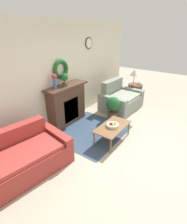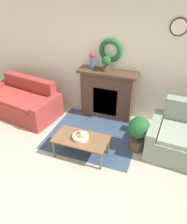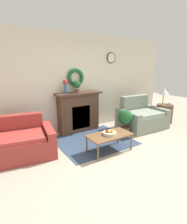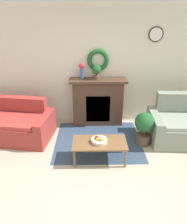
% 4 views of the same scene
% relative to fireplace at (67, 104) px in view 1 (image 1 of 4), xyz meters
% --- Properties ---
extents(ground_plane, '(16.00, 16.00, 0.00)m').
position_rel_fireplace_xyz_m(ground_plane, '(-0.04, -2.32, -0.57)').
color(ground_plane, '#ADA38E').
extents(floor_rug, '(1.80, 1.62, 0.01)m').
position_rel_fireplace_xyz_m(floor_rug, '(-0.02, -0.82, -0.56)').
color(floor_rug, '#334760').
rests_on(floor_rug, ground_plane).
extents(wall_back, '(6.80, 0.16, 2.70)m').
position_rel_fireplace_xyz_m(wall_back, '(-0.03, 0.21, 0.79)').
color(wall_back, beige).
rests_on(wall_back, ground_plane).
extents(fireplace, '(1.30, 0.41, 1.12)m').
position_rel_fireplace_xyz_m(fireplace, '(0.00, 0.00, 0.00)').
color(fireplace, '#4C3323').
rests_on(fireplace, ground_plane).
extents(couch_left, '(1.92, 1.19, 0.81)m').
position_rel_fireplace_xyz_m(couch_left, '(-1.93, -0.59, -0.27)').
color(couch_left, '#9E332D').
rests_on(couch_left, ground_plane).
extents(loveseat_right, '(1.37, 1.06, 0.93)m').
position_rel_fireplace_xyz_m(loveseat_right, '(1.75, -0.75, -0.25)').
color(loveseat_right, gray).
rests_on(loveseat_right, ground_plane).
extents(coffee_table, '(0.98, 0.52, 0.39)m').
position_rel_fireplace_xyz_m(coffee_table, '(-0.02, -1.47, -0.22)').
color(coffee_table, brown).
rests_on(coffee_table, ground_plane).
extents(fruit_bowl, '(0.29, 0.29, 0.12)m').
position_rel_fireplace_xyz_m(fruit_bowl, '(-0.03, -1.48, -0.14)').
color(fruit_bowl, beige).
rests_on(fruit_bowl, coffee_table).
extents(side_table_by_loveseat, '(0.53, 0.53, 0.59)m').
position_rel_fireplace_xyz_m(side_table_by_loveseat, '(2.77, -0.82, -0.27)').
color(side_table_by_loveseat, '#4C3323').
rests_on(side_table_by_loveseat, ground_plane).
extents(table_lamp, '(0.34, 0.34, 0.55)m').
position_rel_fireplace_xyz_m(table_lamp, '(2.70, -0.77, 0.47)').
color(table_lamp, '#B28E42').
rests_on(table_lamp, side_table_by_loveseat).
extents(mug, '(0.08, 0.08, 0.08)m').
position_rel_fireplace_xyz_m(mug, '(2.88, -0.91, 0.07)').
color(mug, silver).
rests_on(mug, side_table_by_loveseat).
extents(vase_on_mantel_left, '(0.13, 0.13, 0.36)m').
position_rel_fireplace_xyz_m(vase_on_mantel_left, '(-0.36, 0.01, 0.77)').
color(vase_on_mantel_left, '#3D5684').
rests_on(vase_on_mantel_left, fireplace).
extents(potted_plant_on_mantel, '(0.20, 0.20, 0.32)m').
position_rel_fireplace_xyz_m(potted_plant_on_mantel, '(-0.04, -0.01, 0.74)').
color(potted_plant_on_mantel, brown).
rests_on(potted_plant_on_mantel, fireplace).
extents(potted_plant_floor_by_loveseat, '(0.40, 0.40, 0.71)m').
position_rel_fireplace_xyz_m(potted_plant_floor_by_loveseat, '(0.91, -0.95, -0.15)').
color(potted_plant_floor_by_loveseat, brown).
rests_on(potted_plant_floor_by_loveseat, ground_plane).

